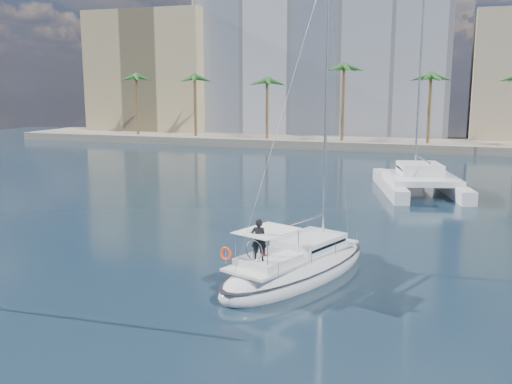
% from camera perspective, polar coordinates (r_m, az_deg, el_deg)
% --- Properties ---
extents(ground, '(160.00, 160.00, 0.00)m').
position_cam_1_polar(ground, '(29.07, -0.26, -7.74)').
color(ground, black).
rests_on(ground, ground).
extents(quay, '(120.00, 14.00, 1.20)m').
position_cam_1_polar(quay, '(87.98, 12.68, 4.78)').
color(quay, gray).
rests_on(quay, ground).
extents(building_modern, '(42.00, 16.00, 28.00)m').
position_cam_1_polar(building_modern, '(101.41, 6.80, 13.28)').
color(building_modern, silver).
rests_on(building_modern, ground).
extents(building_tan_left, '(22.00, 14.00, 22.00)m').
position_cam_1_polar(building_tan_left, '(107.89, -9.82, 11.44)').
color(building_tan_left, tan).
rests_on(building_tan_left, ground).
extents(palm_left, '(3.60, 3.60, 12.30)m').
position_cam_1_polar(palm_left, '(93.54, -8.94, 11.18)').
color(palm_left, brown).
rests_on(palm_left, ground).
extents(palm_centre, '(3.60, 3.60, 12.30)m').
position_cam_1_polar(palm_centre, '(83.60, 12.66, 11.14)').
color(palm_centre, brown).
rests_on(palm_centre, ground).
extents(main_sloop, '(7.06, 11.25, 15.94)m').
position_cam_1_polar(main_sloop, '(27.89, 4.12, -7.46)').
color(main_sloop, silver).
rests_on(main_sloop, ground).
extents(catamaran, '(9.26, 13.77, 18.28)m').
position_cam_1_polar(catamaran, '(51.59, 16.03, 1.29)').
color(catamaran, silver).
rests_on(catamaran, ground).
extents(seagull, '(1.16, 0.50, 0.21)m').
position_cam_1_polar(seagull, '(28.86, 0.70, -6.40)').
color(seagull, silver).
rests_on(seagull, ground).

